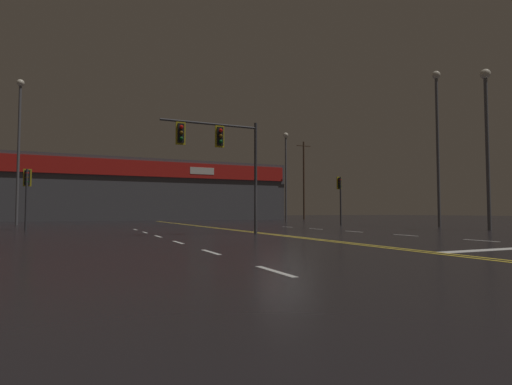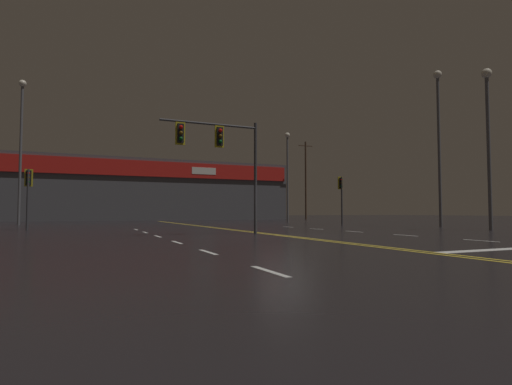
{
  "view_description": "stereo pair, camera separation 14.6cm",
  "coord_description": "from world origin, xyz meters",
  "px_view_note": "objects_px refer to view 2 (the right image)",
  "views": [
    {
      "loc": [
        -8.16,
        -15.16,
        1.02
      ],
      "look_at": [
        0.0,
        3.02,
        2.0
      ],
      "focal_mm": 28.0,
      "sensor_mm": 36.0,
      "label": 1
    },
    {
      "loc": [
        -8.03,
        -15.22,
        1.02
      ],
      "look_at": [
        0.0,
        3.02,
        2.0
      ],
      "focal_mm": 28.0,
      "sensor_mm": 36.0,
      "label": 2
    }
  ],
  "objects_px": {
    "traffic_signal_median": "(218,146)",
    "traffic_signal_corner_northwest": "(28,185)",
    "streetlight_near_left": "(287,165)",
    "streetlight_far_median": "(439,128)",
    "streetlight_near_right": "(488,126)",
    "streetlight_far_left": "(21,134)",
    "traffic_signal_corner_northeast": "(341,189)"
  },
  "relations": [
    {
      "from": "streetlight_far_median",
      "to": "traffic_signal_corner_northwest",
      "type": "bearing_deg",
      "value": 166.49
    },
    {
      "from": "streetlight_near_left",
      "to": "streetlight_far_left",
      "type": "height_order",
      "value": "streetlight_far_left"
    },
    {
      "from": "traffic_signal_median",
      "to": "traffic_signal_corner_northwest",
      "type": "distance_m",
      "value": 12.25
    },
    {
      "from": "streetlight_near_left",
      "to": "streetlight_far_median",
      "type": "relative_size",
      "value": 0.89
    },
    {
      "from": "streetlight_near_left",
      "to": "streetlight_far_median",
      "type": "bearing_deg",
      "value": -83.52
    },
    {
      "from": "traffic_signal_median",
      "to": "streetlight_far_left",
      "type": "bearing_deg",
      "value": 117.91
    },
    {
      "from": "traffic_signal_corner_northwest",
      "to": "traffic_signal_corner_northeast",
      "type": "xyz_separation_m",
      "value": [
        21.51,
        0.09,
        0.25
      ]
    },
    {
      "from": "streetlight_far_left",
      "to": "streetlight_far_median",
      "type": "distance_m",
      "value": 31.43
    },
    {
      "from": "traffic_signal_corner_northwest",
      "to": "streetlight_far_left",
      "type": "xyz_separation_m",
      "value": [
        -1.67,
        10.15,
        4.61
      ]
    },
    {
      "from": "traffic_signal_corner_northeast",
      "to": "streetlight_near_right",
      "type": "bearing_deg",
      "value": -78.38
    },
    {
      "from": "traffic_signal_corner_northwest",
      "to": "streetlight_near_left",
      "type": "bearing_deg",
      "value": 27.49
    },
    {
      "from": "traffic_signal_median",
      "to": "streetlight_near_right",
      "type": "distance_m",
      "value": 15.61
    },
    {
      "from": "streetlight_near_left",
      "to": "streetlight_near_right",
      "type": "xyz_separation_m",
      "value": [
        0.55,
        -22.85,
        -0.27
      ]
    },
    {
      "from": "streetlight_near_left",
      "to": "streetlight_far_left",
      "type": "bearing_deg",
      "value": -175.57
    },
    {
      "from": "traffic_signal_corner_northeast",
      "to": "streetlight_near_left",
      "type": "distance_m",
      "value": 12.56
    },
    {
      "from": "streetlight_near_right",
      "to": "streetlight_far_left",
      "type": "xyz_separation_m",
      "value": [
        -25.41,
        20.92,
        1.27
      ]
    },
    {
      "from": "traffic_signal_median",
      "to": "streetlight_near_right",
      "type": "xyz_separation_m",
      "value": [
        15.37,
        -1.95,
        1.9
      ]
    },
    {
      "from": "streetlight_near_right",
      "to": "streetlight_far_median",
      "type": "height_order",
      "value": "streetlight_far_median"
    },
    {
      "from": "traffic_signal_median",
      "to": "streetlight_near_right",
      "type": "relative_size",
      "value": 0.57
    },
    {
      "from": "traffic_signal_median",
      "to": "streetlight_far_median",
      "type": "xyz_separation_m",
      "value": [
        16.88,
        2.76,
        2.8
      ]
    },
    {
      "from": "streetlight_far_left",
      "to": "traffic_signal_median",
      "type": "bearing_deg",
      "value": -62.09
    },
    {
      "from": "streetlight_near_right",
      "to": "streetlight_near_left",
      "type": "bearing_deg",
      "value": 91.38
    },
    {
      "from": "streetlight_far_left",
      "to": "streetlight_near_left",
      "type": "bearing_deg",
      "value": 4.43
    },
    {
      "from": "traffic_signal_corner_northeast",
      "to": "streetlight_far_left",
      "type": "bearing_deg",
      "value": 156.54
    },
    {
      "from": "traffic_signal_median",
      "to": "streetlight_near_right",
      "type": "height_order",
      "value": "streetlight_near_right"
    },
    {
      "from": "traffic_signal_median",
      "to": "streetlight_far_median",
      "type": "relative_size",
      "value": 0.48
    },
    {
      "from": "streetlight_near_left",
      "to": "traffic_signal_median",
      "type": "bearing_deg",
      "value": -125.34
    },
    {
      "from": "streetlight_near_right",
      "to": "traffic_signal_median",
      "type": "bearing_deg",
      "value": 172.75
    },
    {
      "from": "traffic_signal_median",
      "to": "traffic_signal_corner_northwest",
      "type": "height_order",
      "value": "traffic_signal_median"
    },
    {
      "from": "traffic_signal_corner_northwest",
      "to": "traffic_signal_corner_northeast",
      "type": "bearing_deg",
      "value": 0.23
    },
    {
      "from": "traffic_signal_corner_northwest",
      "to": "streetlight_far_median",
      "type": "relative_size",
      "value": 0.32
    },
    {
      "from": "traffic_signal_corner_northwest",
      "to": "streetlight_far_median",
      "type": "xyz_separation_m",
      "value": [
        25.25,
        -6.07,
        4.24
      ]
    }
  ]
}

